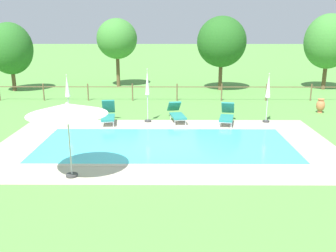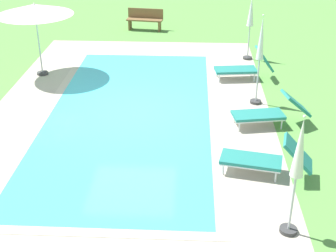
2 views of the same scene
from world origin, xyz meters
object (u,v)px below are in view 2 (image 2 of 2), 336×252
object	(u,v)px
sun_lounger_north_near_steps	(264,159)
patio_umbrella_closed_row_west	(251,18)
sun_lounger_north_mid	(244,67)
patio_umbrella_closed_row_mid_west	(298,160)
wooden_bench_lawn_side	(145,19)
patio_umbrella_open_foreground	(35,10)
patio_umbrella_closed_row_centre	(260,49)
sun_lounger_north_far	(269,112)

from	to	relation	value
sun_lounger_north_near_steps	patio_umbrella_closed_row_west	bearing A→B (deg)	177.12
sun_lounger_north_mid	patio_umbrella_closed_row_mid_west	size ratio (longest dim) A/B	0.80
patio_umbrella_closed_row_west	wooden_bench_lawn_side	xyz separation A→B (m)	(-3.55, -3.96, -1.00)
patio_umbrella_open_foreground	patio_umbrella_closed_row_centre	bearing A→B (deg)	73.91
patio_umbrella_open_foreground	wooden_bench_lawn_side	size ratio (longest dim) A/B	1.53
patio_umbrella_closed_row_mid_west	patio_umbrella_closed_row_centre	size ratio (longest dim) A/B	0.92
patio_umbrella_open_foreground	patio_umbrella_closed_row_mid_west	bearing A→B (deg)	41.29
sun_lounger_north_far	patio_umbrella_closed_row_mid_west	xyz separation A→B (m)	(4.26, -0.20, 1.13)
patio_umbrella_open_foreground	patio_umbrella_closed_row_west	distance (m)	7.10
patio_umbrella_closed_row_centre	patio_umbrella_closed_row_west	bearing A→B (deg)	178.09
sun_lounger_north_mid	wooden_bench_lawn_side	distance (m)	6.59
patio_umbrella_closed_row_west	wooden_bench_lawn_side	world-z (taller)	patio_umbrella_closed_row_west
patio_umbrella_closed_row_mid_west	patio_umbrella_closed_row_centre	bearing A→B (deg)	179.67
sun_lounger_north_far	patio_umbrella_closed_row_centre	bearing A→B (deg)	-173.26
patio_umbrella_closed_row_west	sun_lounger_north_mid	bearing A→B (deg)	-9.27
patio_umbrella_open_foreground	patio_umbrella_closed_row_centre	distance (m)	6.98
patio_umbrella_open_foreground	patio_umbrella_closed_row_centre	world-z (taller)	patio_umbrella_closed_row_centre
sun_lounger_north_far	sun_lounger_north_mid	bearing A→B (deg)	-173.78
patio_umbrella_closed_row_mid_west	wooden_bench_lawn_side	xyz separation A→B (m)	(-13.00, -3.81, -1.04)
sun_lounger_north_mid	patio_umbrella_open_foreground	size ratio (longest dim) A/B	0.79
sun_lounger_north_far	wooden_bench_lawn_side	size ratio (longest dim) A/B	1.32
patio_umbrella_closed_row_centre	patio_umbrella_closed_row_mid_west	bearing A→B (deg)	-0.33
sun_lounger_north_mid	sun_lounger_north_near_steps	bearing A→B (deg)	-0.64
wooden_bench_lawn_side	sun_lounger_north_mid	bearing A→B (deg)	33.60
patio_umbrella_open_foreground	patio_umbrella_closed_row_west	bearing A→B (deg)	105.36
patio_umbrella_closed_row_west	patio_umbrella_closed_row_centre	size ratio (longest dim) A/B	0.89
patio_umbrella_closed_row_west	patio_umbrella_closed_row_mid_west	bearing A→B (deg)	-0.96
sun_lounger_north_near_steps	patio_umbrella_closed_row_west	size ratio (longest dim) A/B	0.89
patio_umbrella_closed_row_west	patio_umbrella_closed_row_centre	xyz separation A→B (m)	(3.80, -0.13, 0.14)
patio_umbrella_open_foreground	patio_umbrella_closed_row_centre	xyz separation A→B (m)	(1.93, 6.69, -0.50)
sun_lounger_north_mid	wooden_bench_lawn_side	bearing A→B (deg)	-146.40
sun_lounger_north_mid	patio_umbrella_closed_row_centre	xyz separation A→B (m)	(1.86, 0.19, 1.20)
sun_lounger_north_near_steps	sun_lounger_north_far	size ratio (longest dim) A/B	0.98
sun_lounger_north_mid	patio_umbrella_closed_row_centre	world-z (taller)	patio_umbrella_closed_row_centre
patio_umbrella_closed_row_mid_west	patio_umbrella_closed_row_west	bearing A→B (deg)	179.04
sun_lounger_north_near_steps	patio_umbrella_open_foreground	size ratio (longest dim) A/B	0.85
patio_umbrella_closed_row_centre	patio_umbrella_open_foreground	bearing A→B (deg)	-106.09
patio_umbrella_closed_row_west	patio_umbrella_closed_row_mid_west	distance (m)	9.45
sun_lounger_north_far	patio_umbrella_closed_row_centre	world-z (taller)	patio_umbrella_closed_row_centre
sun_lounger_north_near_steps	patio_umbrella_closed_row_west	world-z (taller)	patio_umbrella_closed_row_west
sun_lounger_north_near_steps	patio_umbrella_closed_row_centre	world-z (taller)	patio_umbrella_closed_row_centre
sun_lounger_north_mid	patio_umbrella_open_foreground	xyz separation A→B (m)	(-0.07, -6.50, 1.71)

